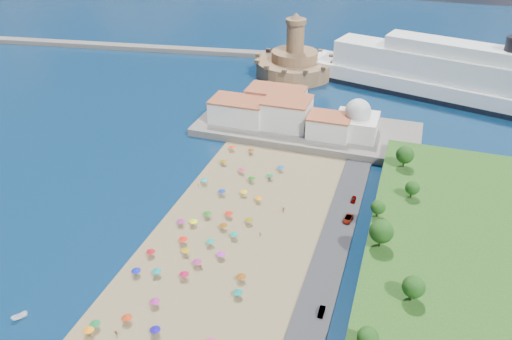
% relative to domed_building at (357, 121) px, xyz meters
% --- Properties ---
extents(ground, '(700.00, 700.00, 0.00)m').
position_rel_domed_building_xyz_m(ground, '(-30.00, -71.00, -8.97)').
color(ground, '#071938').
rests_on(ground, ground).
extents(terrace, '(90.00, 36.00, 3.00)m').
position_rel_domed_building_xyz_m(terrace, '(-20.00, 2.00, -7.47)').
color(terrace, '#59544C').
rests_on(terrace, ground).
extents(jetty, '(18.00, 70.00, 2.40)m').
position_rel_domed_building_xyz_m(jetty, '(-42.00, 37.00, -7.77)').
color(jetty, '#59544C').
rests_on(jetty, ground).
extents(breakwater, '(199.03, 34.77, 2.60)m').
position_rel_domed_building_xyz_m(breakwater, '(-140.00, 82.00, -7.67)').
color(breakwater, '#59544C').
rests_on(breakwater, ground).
extents(waterfront_buildings, '(57.00, 29.00, 11.00)m').
position_rel_domed_building_xyz_m(waterfront_buildings, '(-33.05, 2.64, -1.10)').
color(waterfront_buildings, silver).
rests_on(waterfront_buildings, terrace).
extents(domed_building, '(16.00, 16.00, 15.00)m').
position_rel_domed_building_xyz_m(domed_building, '(0.00, 0.00, 0.00)').
color(domed_building, silver).
rests_on(domed_building, terrace).
extents(fortress, '(40.00, 40.00, 32.40)m').
position_rel_domed_building_xyz_m(fortress, '(-42.00, 67.00, -2.29)').
color(fortress, '#906B48').
rests_on(fortress, ground).
extents(cruise_ship, '(149.76, 59.64, 32.58)m').
position_rel_domed_building_xyz_m(cruise_ship, '(37.87, 58.10, 0.67)').
color(cruise_ship, black).
rests_on(cruise_ship, ground).
extents(beach_parasols, '(31.47, 116.75, 2.20)m').
position_rel_domed_building_xyz_m(beach_parasols, '(-31.50, -84.56, -6.83)').
color(beach_parasols, gray).
rests_on(beach_parasols, beach).
extents(beachgoers, '(32.48, 93.68, 1.87)m').
position_rel_domed_building_xyz_m(beachgoers, '(-30.85, -65.20, -7.83)').
color(beachgoers, tan).
rests_on(beachgoers, beach).
extents(parked_cars, '(2.94, 73.98, 1.38)m').
position_rel_domed_building_xyz_m(parked_cars, '(6.00, -71.90, -7.62)').
color(parked_cars, gray).
rests_on(parked_cars, promenade).
extents(hillside_trees, '(17.08, 111.53, 8.12)m').
position_rel_domed_building_xyz_m(hillside_trees, '(18.20, -75.47, 1.24)').
color(hillside_trees, '#382314').
rests_on(hillside_trees, hillside).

